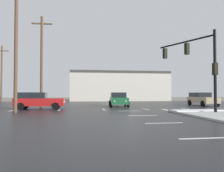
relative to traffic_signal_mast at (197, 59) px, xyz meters
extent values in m
plane|color=slate|center=(-5.12, 3.89, -4.28)|extent=(120.00, 120.00, 0.00)
cube|color=#232326|center=(-5.12, 3.89, -4.27)|extent=(44.00, 44.00, 0.02)
cube|color=white|center=(-0.12, -0.11, -4.11)|extent=(4.00, 1.60, 0.06)
cube|color=silver|center=(-5.12, -10.11, -4.25)|extent=(2.00, 0.15, 0.01)
cube|color=silver|center=(-5.12, -6.11, -4.25)|extent=(2.00, 0.15, 0.01)
cube|color=silver|center=(-5.12, -2.11, -4.25)|extent=(2.00, 0.15, 0.01)
cube|color=silver|center=(-5.12, 1.89, -4.25)|extent=(2.00, 0.15, 0.01)
cube|color=silver|center=(-5.12, 5.89, -4.25)|extent=(2.00, 0.15, 0.01)
cube|color=silver|center=(-5.12, 9.89, -4.25)|extent=(2.00, 0.15, 0.01)
cube|color=silver|center=(-5.12, 13.89, -4.25)|extent=(2.00, 0.15, 0.01)
cube|color=silver|center=(-5.12, 17.89, -4.25)|extent=(2.00, 0.15, 0.01)
cube|color=silver|center=(-5.12, 21.89, -4.25)|extent=(2.00, 0.15, 0.01)
cube|color=silver|center=(-15.12, 3.89, -4.25)|extent=(0.15, 2.00, 0.01)
cube|color=silver|center=(-11.12, 3.89, -4.25)|extent=(0.15, 2.00, 0.01)
cube|color=silver|center=(-7.12, 3.89, -4.25)|extent=(0.15, 2.00, 0.01)
cube|color=silver|center=(-3.12, 3.89, -4.25)|extent=(0.15, 2.00, 0.01)
cube|color=silver|center=(0.88, 3.89, -4.25)|extent=(0.15, 2.00, 0.01)
cube|color=silver|center=(4.88, 3.89, -4.25)|extent=(0.15, 2.00, 0.01)
cube|color=silver|center=(-1.62, -0.11, -4.25)|extent=(0.45, 7.00, 0.01)
cylinder|color=black|center=(0.61, -1.52, -1.06)|extent=(0.22, 0.22, 6.16)
cylinder|color=black|center=(-0.49, 1.21, 1.63)|extent=(2.33, 5.51, 0.14)
cube|color=black|center=(-0.38, 0.94, 1.00)|extent=(0.44, 0.39, 0.95)
sphere|color=#19D833|center=(-0.44, 1.08, 1.29)|extent=(0.20, 0.20, 0.20)
cube|color=black|center=(-1.37, 3.39, 1.00)|extent=(0.44, 0.39, 0.95)
sphere|color=#19D833|center=(-1.43, 3.54, 1.29)|extent=(0.20, 0.20, 0.20)
cube|color=black|center=(0.61, -1.52, -0.94)|extent=(0.28, 0.36, 0.90)
cube|color=beige|center=(-1.52, 28.33, -1.69)|extent=(18.90, 8.00, 5.17)
cube|color=#3F3D3A|center=(-1.52, 28.33, 1.15)|extent=(18.90, 8.00, 0.50)
cube|color=tan|center=(5.38, 8.65, -3.58)|extent=(1.85, 4.52, 0.70)
cube|color=black|center=(5.37, 9.33, -2.95)|extent=(1.68, 2.49, 0.55)
cylinder|color=black|center=(6.30, 7.13, -3.93)|extent=(0.23, 0.66, 0.66)
cylinder|color=black|center=(4.50, 7.11, -3.93)|extent=(0.23, 0.66, 0.66)
cylinder|color=black|center=(6.26, 10.19, -3.93)|extent=(0.23, 0.66, 0.66)
cylinder|color=black|center=(4.46, 10.17, -3.93)|extent=(0.23, 0.66, 0.66)
sphere|color=white|center=(5.98, 6.46, -3.58)|extent=(0.18, 0.18, 0.18)
sphere|color=white|center=(4.83, 6.45, -3.58)|extent=(0.18, 0.18, 0.18)
cube|color=#B21919|center=(-13.01, 5.18, -3.58)|extent=(4.53, 1.87, 0.70)
cube|color=black|center=(-13.68, 5.19, -2.95)|extent=(2.50, 1.70, 0.55)
cylinder|color=black|center=(-11.47, 6.05, -3.93)|extent=(0.66, 0.23, 0.66)
cylinder|color=black|center=(-11.49, 4.25, -3.93)|extent=(0.66, 0.23, 0.66)
cylinder|color=black|center=(-14.52, 6.10, -3.93)|extent=(0.66, 0.23, 0.66)
cylinder|color=black|center=(-14.55, 4.30, -3.93)|extent=(0.66, 0.23, 0.66)
sphere|color=white|center=(-10.80, 5.72, -3.58)|extent=(0.18, 0.18, 0.18)
sphere|color=white|center=(-10.82, 4.57, -3.58)|extent=(0.18, 0.18, 0.18)
cube|color=#195933|center=(-5.01, 8.05, -3.58)|extent=(2.22, 4.65, 0.70)
cube|color=black|center=(-4.95, 8.73, -2.95)|extent=(1.88, 2.62, 0.55)
cylinder|color=black|center=(-4.26, 6.45, -3.93)|extent=(0.28, 0.68, 0.66)
cylinder|color=black|center=(-6.05, 6.62, -3.93)|extent=(0.28, 0.68, 0.66)
cylinder|color=black|center=(-3.97, 9.49, -3.93)|extent=(0.28, 0.68, 0.66)
cylinder|color=black|center=(-5.76, 9.66, -3.93)|extent=(0.28, 0.68, 0.66)
sphere|color=white|center=(-4.64, 5.81, -3.58)|extent=(0.18, 0.18, 0.18)
sphere|color=white|center=(-5.79, 5.92, -3.58)|extent=(0.18, 0.18, 0.18)
cylinder|color=brown|center=(-14.33, 1.66, 0.80)|extent=(0.28, 0.28, 10.16)
cylinder|color=brown|center=(-13.42, 8.61, 0.69)|extent=(0.28, 0.28, 9.93)
cube|color=brown|center=(-13.42, 8.61, 4.85)|extent=(2.20, 0.14, 0.14)
cylinder|color=brown|center=(-21.85, 22.60, 0.34)|extent=(0.28, 0.28, 9.24)
cube|color=brown|center=(-21.85, 22.60, 4.16)|extent=(2.20, 0.14, 0.14)
camera|label=1|loc=(-9.46, -17.52, -2.71)|focal=37.41mm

